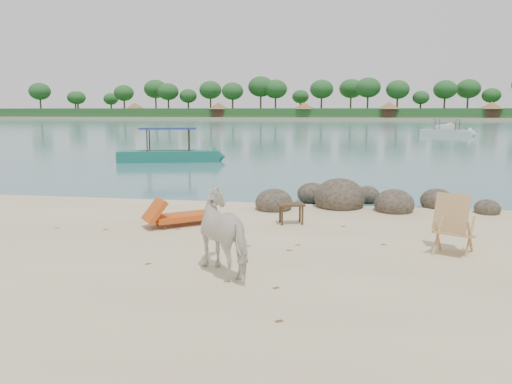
# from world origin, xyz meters

# --- Properties ---
(water) EXTENTS (400.00, 400.00, 0.00)m
(water) POSITION_xyz_m (0.00, 90.00, 0.00)
(water) COLOR #3C7278
(water) RESTS_ON ground
(far_shore) EXTENTS (420.00, 90.00, 1.40)m
(far_shore) POSITION_xyz_m (0.00, 170.00, 0.00)
(far_shore) COLOR tan
(far_shore) RESTS_ON ground
(far_scenery) EXTENTS (420.00, 18.00, 9.50)m
(far_scenery) POSITION_xyz_m (0.03, 136.70, 3.14)
(far_scenery) COLOR #1E4C1E
(far_scenery) RESTS_ON ground
(boulders) EXTENTS (6.21, 2.83, 1.03)m
(boulders) POSITION_xyz_m (2.08, 5.89, 0.19)
(boulders) COLOR #302A20
(boulders) RESTS_ON ground
(cow) EXTENTS (1.59, 1.64, 1.33)m
(cow) POSITION_xyz_m (-0.01, -0.08, 0.66)
(cow) COLOR silver
(cow) RESTS_ON ground
(side_table) EXTENTS (0.66, 0.53, 0.47)m
(side_table) POSITION_xyz_m (0.64, 3.52, 0.23)
(side_table) COLOR #361F15
(side_table) RESTS_ON ground
(lounge_chair) EXTENTS (1.83, 1.64, 0.55)m
(lounge_chair) POSITION_xyz_m (-1.72, 3.05, 0.27)
(lounge_chair) COLOR #C85017
(lounge_chair) RESTS_ON ground
(deck_chair) EXTENTS (0.93, 0.96, 1.05)m
(deck_chair) POSITION_xyz_m (3.78, 1.63, 0.52)
(deck_chair) COLOR tan
(deck_chair) RESTS_ON ground
(boat_near) EXTENTS (5.98, 2.81, 2.85)m
(boat_near) POSITION_xyz_m (-7.11, 17.16, 1.43)
(boat_near) COLOR #186656
(boat_near) RESTS_ON water
(boat_mid) EXTENTS (5.86, 4.22, 2.93)m
(boat_mid) POSITION_xyz_m (12.69, 48.00, 1.46)
(boat_mid) COLOR silver
(boat_mid) RESTS_ON water
(boat_far) EXTENTS (3.83, 5.32, 0.63)m
(boat_far) POSITION_xyz_m (16.59, 69.51, 0.32)
(boat_far) COLOR silver
(boat_far) RESTS_ON water
(dead_leaves) EXTENTS (7.14, 7.22, 0.00)m
(dead_leaves) POSITION_xyz_m (-0.67, 0.85, 0.01)
(dead_leaves) COLOR brown
(dead_leaves) RESTS_ON ground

